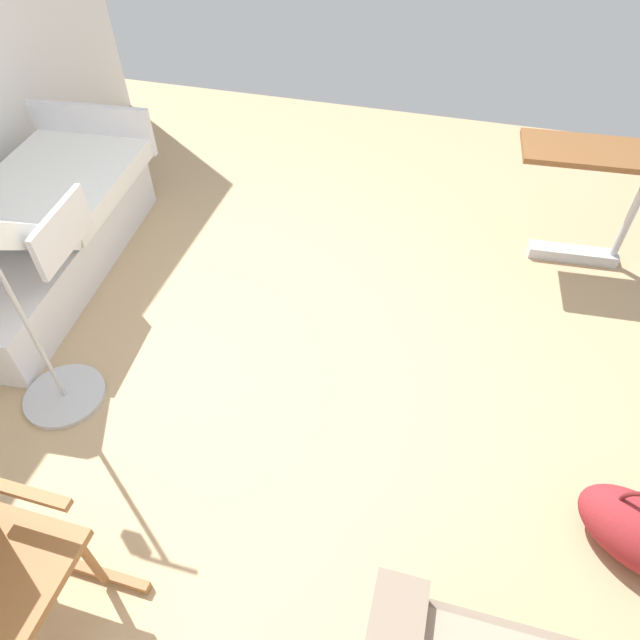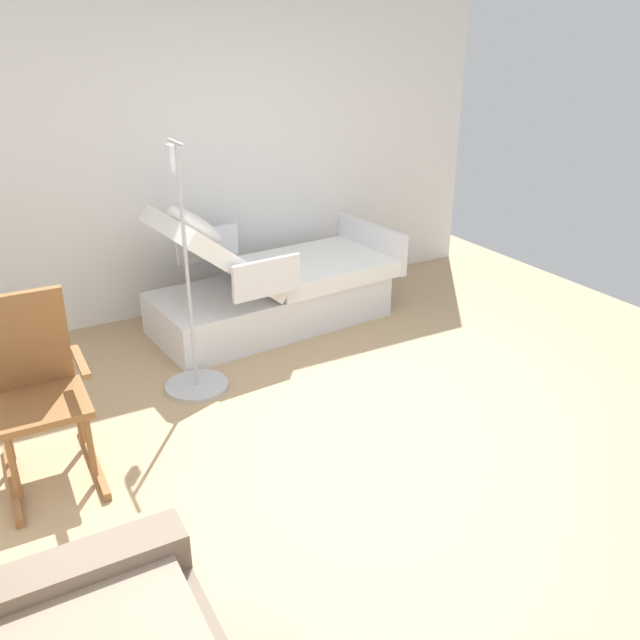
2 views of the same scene
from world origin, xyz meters
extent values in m
plane|color=tan|center=(0.00, 0.00, 0.00)|extent=(6.43, 6.43, 0.00)
cube|color=silver|center=(1.89, -0.15, 0.17)|extent=(1.05, 2.00, 0.35)
cube|color=white|center=(1.93, -0.62, 0.42)|extent=(1.01, 1.23, 0.14)
cube|color=silver|center=(1.36, 0.11, 0.63)|extent=(0.09, 0.56, 0.28)
cube|color=silver|center=(1.98, -1.21, 0.53)|extent=(0.95, 0.14, 0.36)
cylinder|color=black|center=(1.45, 0.62, 0.05)|extent=(0.10, 0.10, 0.10)
cylinder|color=black|center=(1.60, -0.97, 0.05)|extent=(0.10, 0.10, 0.10)
cylinder|color=black|center=(2.32, -0.91, 0.05)|extent=(0.10, 0.10, 0.10)
cube|color=brown|center=(0.58, 1.59, 0.03)|extent=(0.76, 0.05, 0.05)
cylinder|color=brown|center=(0.40, 1.62, 0.25)|extent=(0.04, 0.04, 0.40)
cylinder|color=brown|center=(0.76, 1.61, 0.25)|extent=(0.04, 0.04, 0.40)
cube|color=brown|center=(0.58, 1.81, 0.45)|extent=(0.46, 0.48, 0.04)
cube|color=brown|center=(0.56, 1.58, 0.67)|extent=(0.39, 0.05, 0.03)
cube|color=#B2B5BA|center=(-1.65, -1.25, 0.04)|extent=(0.61, 0.16, 0.08)
cylinder|color=black|center=(-1.91, -1.26, 0.03)|extent=(0.07, 0.07, 0.06)
cylinder|color=black|center=(-1.39, -1.23, 0.03)|extent=(0.07, 0.07, 0.06)
cylinder|color=#B2B5BA|center=(-1.91, -1.26, 0.45)|extent=(0.05, 0.05, 0.74)
cube|color=brown|center=(-1.51, -1.24, 0.82)|extent=(0.82, 0.45, 0.04)
cylinder|color=#B2B5BA|center=(1.14, 0.77, 0.01)|extent=(0.44, 0.44, 0.03)
cylinder|color=#B2B5BA|center=(1.14, 0.77, 0.85)|extent=(0.02, 0.02, 1.65)
camera|label=1|loc=(-0.74, 2.25, 2.57)|focal=31.73mm
camera|label=2|loc=(-2.77, 1.96, 2.28)|focal=36.62mm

